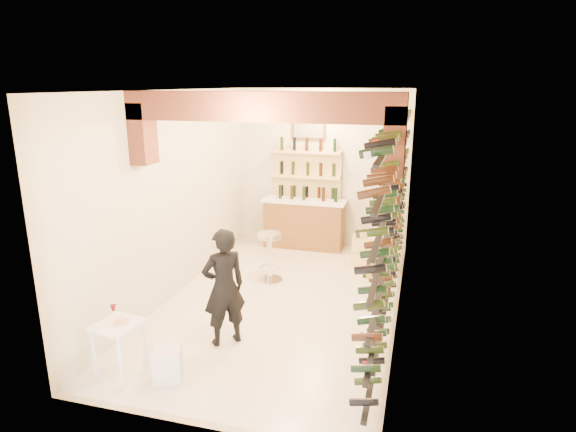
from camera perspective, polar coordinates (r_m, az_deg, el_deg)
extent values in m
plane|color=silver|center=(7.72, -0.60, -9.92)|extent=(6.00, 6.00, 0.00)
cube|color=beige|center=(10.04, 4.11, 5.58)|extent=(3.50, 0.02, 3.20)
cube|color=beige|center=(4.51, -11.28, -7.02)|extent=(3.50, 0.02, 3.20)
cube|color=beige|center=(7.84, -13.04, 2.45)|extent=(0.02, 6.00, 3.20)
cube|color=beige|center=(6.92, 13.43, 0.75)|extent=(0.02, 6.00, 3.20)
cube|color=#AE5C3D|center=(6.98, -0.68, 14.56)|extent=(3.50, 6.00, 0.02)
cube|color=#A25339|center=(6.03, -3.36, 12.71)|extent=(3.50, 0.35, 0.36)
cube|color=#A25339|center=(6.76, -16.69, 9.24)|extent=(0.24, 0.35, 0.80)
cube|color=#A25339|center=(5.75, 12.45, 8.56)|extent=(0.24, 0.35, 0.80)
cube|color=black|center=(7.38, 11.52, -9.37)|extent=(0.06, 5.70, 0.03)
cube|color=black|center=(7.22, 11.69, -6.48)|extent=(0.06, 5.70, 0.03)
cube|color=black|center=(7.08, 11.86, -3.47)|extent=(0.06, 5.70, 0.03)
cube|color=black|center=(6.97, 12.04, -0.36)|extent=(0.06, 5.70, 0.03)
cube|color=black|center=(6.87, 12.22, 2.86)|extent=(0.06, 5.70, 0.03)
cube|color=black|center=(6.80, 12.41, 6.15)|extent=(0.06, 5.70, 0.03)
cube|color=black|center=(6.75, 12.61, 9.50)|extent=(0.06, 5.70, 0.03)
cube|color=brown|center=(10.03, 1.91, -0.98)|extent=(1.60, 0.55, 0.96)
cube|color=white|center=(9.90, 1.94, 1.83)|extent=(1.70, 0.62, 0.05)
cube|color=#DDC17C|center=(10.15, 2.30, 2.26)|extent=(1.40, 0.10, 2.00)
cube|color=#DDC17C|center=(10.19, 2.14, -0.88)|extent=(1.40, 0.28, 0.04)
cube|color=#DDC17C|center=(10.06, 2.16, 1.85)|extent=(1.40, 0.28, 0.04)
cube|color=#DDC17C|center=(9.96, 2.19, 4.65)|extent=(1.40, 0.28, 0.04)
cube|color=#DDC17C|center=(9.88, 2.22, 7.50)|extent=(1.40, 0.28, 0.04)
cube|color=brown|center=(9.97, 2.45, 10.46)|extent=(0.70, 0.04, 0.55)
cube|color=#99998C|center=(9.95, 2.42, 10.45)|extent=(0.60, 0.01, 0.45)
cube|color=white|center=(5.93, -19.37, -11.98)|extent=(0.53, 0.53, 0.05)
cube|color=white|center=(6.09, -21.69, -15.08)|extent=(0.05, 0.05, 0.64)
cube|color=white|center=(5.85, -18.96, -16.13)|extent=(0.05, 0.05, 0.64)
cube|color=white|center=(6.32, -19.20, -13.66)|extent=(0.05, 0.05, 0.64)
cube|color=white|center=(6.09, -16.48, -14.59)|extent=(0.05, 0.05, 0.64)
cylinder|color=white|center=(5.90, -18.93, -11.73)|extent=(0.22, 0.22, 0.01)
cylinder|color=#BF7266|center=(5.90, -18.94, -11.60)|extent=(0.16, 0.16, 0.02)
cube|color=white|center=(5.93, -21.33, -11.86)|extent=(0.13, 0.13, 0.01)
cylinder|color=white|center=(6.09, -19.74, -11.01)|extent=(0.06, 0.06, 0.00)
cylinder|color=white|center=(6.07, -19.78, -10.64)|extent=(0.01, 0.01, 0.08)
cone|color=#53070F|center=(6.04, -19.83, -10.10)|extent=(0.07, 0.07, 0.07)
cube|color=white|center=(5.96, -13.93, -16.54)|extent=(0.40, 0.40, 0.38)
imported|color=black|center=(6.31, -7.53, -8.28)|extent=(0.67, 0.66, 1.56)
cylinder|color=silver|center=(8.45, -2.14, -7.50)|extent=(0.44, 0.44, 0.03)
cylinder|color=silver|center=(8.30, -2.16, -5.00)|extent=(0.09, 0.09, 0.77)
cylinder|color=silver|center=(8.17, -2.19, -2.31)|extent=(0.42, 0.42, 0.08)
torus|color=silver|center=(8.36, -2.15, -6.07)|extent=(0.34, 0.34, 0.03)
cube|color=#E7CA7F|center=(9.10, 9.38, -5.04)|extent=(0.64, 0.56, 0.32)
cube|color=#E7CA7F|center=(8.99, 9.47, -3.18)|extent=(0.59, 0.47, 0.30)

